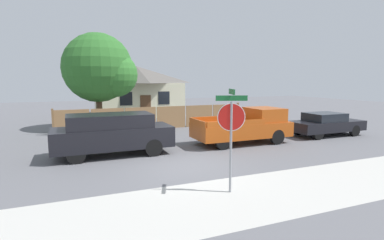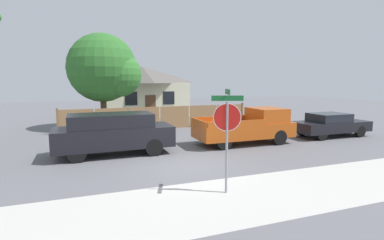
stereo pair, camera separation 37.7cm
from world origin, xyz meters
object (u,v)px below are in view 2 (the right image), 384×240
(oak_tree, at_px, (106,69))
(red_suv, at_px, (114,132))
(house, at_px, (142,90))
(orange_pickup, at_px, (248,127))
(stop_sign, at_px, (227,124))
(parked_sedan, at_px, (330,124))

(oak_tree, xyz_separation_m, red_suv, (-0.40, -7.62, -2.96))
(house, height_order, orange_pickup, house)
(stop_sign, bearing_deg, house, 104.37)
(house, distance_m, orange_pickup, 15.21)
(oak_tree, relative_size, red_suv, 1.26)
(house, relative_size, orange_pickup, 1.54)
(house, xyz_separation_m, oak_tree, (-3.85, -7.31, 1.60))
(oak_tree, relative_size, stop_sign, 2.11)
(oak_tree, bearing_deg, parked_sedan, -32.92)
(stop_sign, bearing_deg, parked_sedan, 49.90)
(house, xyz_separation_m, parked_sedan, (7.92, -14.93, -1.64))
(house, bearing_deg, oak_tree, -117.80)
(red_suv, xyz_separation_m, stop_sign, (2.53, -5.74, 1.03))
(house, relative_size, oak_tree, 1.22)
(oak_tree, bearing_deg, house, 62.20)
(red_suv, bearing_deg, house, 74.10)
(house, height_order, red_suv, house)
(house, distance_m, red_suv, 15.59)
(oak_tree, height_order, parked_sedan, oak_tree)
(oak_tree, height_order, orange_pickup, oak_tree)
(oak_tree, relative_size, parked_sedan, 1.41)
(oak_tree, height_order, red_suv, oak_tree)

